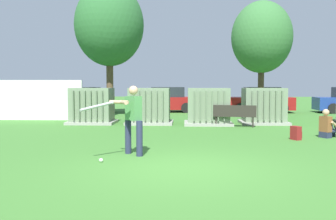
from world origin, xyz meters
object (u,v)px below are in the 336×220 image
object	(u,v)px
sports_ball	(101,160)
parked_car_leftmost	(80,101)
batter	(132,116)
transformer_west	(92,106)
transformer_east	(264,106)
transformer_mid_east	(208,107)
seated_spectator	(328,126)
parked_car_left_of_center	(166,100)
parked_car_right_of_center	(260,101)
transformer_mid_west	(150,106)
park_bench	(234,114)
backpack	(296,133)

from	to	relation	value
sports_ball	parked_car_leftmost	distance (m)	15.80
batter	sports_ball	xyz separation A→B (m)	(-0.58, -0.89, -0.93)
transformer_west	transformer_east	world-z (taller)	same
transformer_mid_east	parked_car_leftmost	distance (m)	10.32
batter	seated_spectator	world-z (taller)	batter
parked_car_leftmost	parked_car_left_of_center	bearing A→B (deg)	8.08
batter	parked_car_right_of_center	world-z (taller)	batter
batter	transformer_mid_east	bearing A→B (deg)	72.27
transformer_east	parked_car_left_of_center	bearing A→B (deg)	123.99
transformer_east	seated_spectator	world-z (taller)	transformer_east
seated_spectator	parked_car_left_of_center	bearing A→B (deg)	117.68
transformer_mid_west	sports_ball	size ratio (longest dim) A/B	23.33
transformer_mid_east	transformer_mid_west	bearing A→B (deg)	175.12
parked_car_leftmost	parked_car_right_of_center	distance (m)	11.46
transformer_mid_east	sports_ball	distance (m)	8.73
batter	sports_ball	distance (m)	1.41
sports_ball	parked_car_right_of_center	bearing A→B (deg)	67.06
transformer_east	parked_car_leftmost	distance (m)	12.06
transformer_mid_east	parked_car_leftmost	bearing A→B (deg)	138.39
parked_car_leftmost	sports_ball	bearing A→B (deg)	-72.31
batter	seated_spectator	size ratio (longest dim) A/B	1.81
transformer_mid_west	parked_car_leftmost	world-z (taller)	same
park_bench	transformer_east	bearing A→B (deg)	41.51
parked_car_leftmost	parked_car_right_of_center	world-z (taller)	same
park_bench	parked_car_leftmost	size ratio (longest dim) A/B	0.43
transformer_mid_west	seated_spectator	world-z (taller)	transformer_mid_west
parked_car_leftmost	parked_car_right_of_center	bearing A→B (deg)	3.31
transformer_east	parked_car_left_of_center	distance (m)	8.62
batter	parked_car_right_of_center	xyz separation A→B (m)	(6.07, 14.82, -0.22)
seated_spectator	parked_car_right_of_center	size ratio (longest dim) A/B	0.23
backpack	parked_car_leftmost	world-z (taller)	parked_car_leftmost
transformer_west	transformer_east	bearing A→B (deg)	1.95
transformer_west	transformer_mid_west	xyz separation A→B (m)	(2.63, 0.02, 0.00)
backpack	parked_car_leftmost	size ratio (longest dim) A/B	0.10
transformer_mid_east	transformer_west	bearing A→B (deg)	177.72
transformer_mid_west	backpack	world-z (taller)	transformer_mid_west
transformer_west	transformer_mid_west	size ratio (longest dim) A/B	1.00
transformer_mid_west	parked_car_right_of_center	bearing A→B (deg)	48.90
transformer_west	backpack	world-z (taller)	transformer_west
transformer_mid_east	seated_spectator	xyz separation A→B (m)	(3.75, -3.90, -0.41)
transformer_west	transformer_mid_west	distance (m)	2.63
park_bench	transformer_mid_east	bearing A→B (deg)	141.69
parked_car_left_of_center	parked_car_right_of_center	distance (m)	6.02
batter	parked_car_leftmost	world-z (taller)	batter
transformer_mid_west	seated_spectator	xyz separation A→B (m)	(6.38, -4.12, -0.41)
park_bench	sports_ball	size ratio (longest dim) A/B	20.47
batter	backpack	bearing A→B (deg)	30.15
transformer_mid_west	transformer_mid_east	world-z (taller)	same
batter	parked_car_left_of_center	distance (m)	14.93
sports_ball	transformer_mid_west	bearing A→B (deg)	88.03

